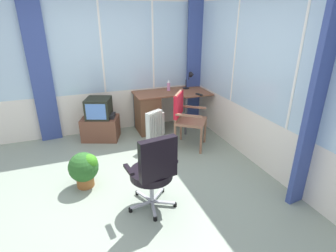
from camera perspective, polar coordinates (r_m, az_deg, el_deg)
ground at (r=3.82m, az=-7.74°, el=-12.24°), size 4.84×4.90×0.06m
north_window_panel at (r=5.17m, az=-13.68°, el=12.36°), size 3.84×0.07×2.54m
east_window_panel at (r=4.10m, az=19.08°, el=9.13°), size 0.07×3.90×2.54m
curtain_north_left at (r=5.08m, az=-25.51°, el=10.09°), size 0.35×0.10×2.44m
curtain_corner at (r=5.57m, az=5.86°, el=13.07°), size 0.35×0.12×2.44m
curtain_east_far at (r=3.32m, az=29.32°, el=3.59°), size 0.35×0.11×2.44m
desk at (r=5.21m, az=-3.69°, el=3.22°), size 1.41×0.76×0.76m
desk_lamp at (r=5.39m, az=4.87°, el=10.23°), size 0.23×0.20×0.35m
tv_remote at (r=5.03m, az=6.65°, el=6.68°), size 0.09×0.16×0.02m
spray_bottle at (r=5.27m, az=0.13°, el=8.63°), size 0.06×0.06×0.22m
wooden_armchair at (r=4.52m, az=3.38°, el=2.82°), size 0.67×0.67×0.96m
office_chair at (r=3.04m, az=-3.00°, el=-9.15°), size 0.61×0.57×0.96m
tv_on_stand at (r=5.02m, az=-14.24°, el=0.99°), size 0.75×0.64×0.78m
space_heater at (r=4.65m, az=-2.69°, el=-0.42°), size 0.41×0.31×0.63m
potted_plant at (r=3.73m, az=-17.38°, el=-8.50°), size 0.39×0.39×0.49m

